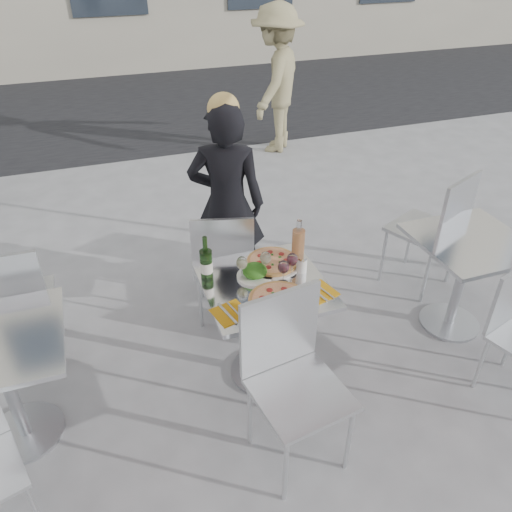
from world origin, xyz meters
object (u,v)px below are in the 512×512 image
object	(u,v)px
side_chair_lfar	(15,298)
side_chair_rfar	(438,224)
chair_far	(223,258)
napkin_right	(319,292)
salad_plate	(255,272)
napkin_left	(230,313)
wineglass_white_a	(242,264)
pedestrian_b	(276,80)
carafe	(298,245)
sugar_shaker	(302,264)
chair_near	(291,368)
woman_diner	(227,205)
wineglass_white_b	(265,259)
pizza_near	(279,300)
wine_bottle	(206,263)
main_table	(264,310)
side_table_left	(1,370)
wineglass_red_a	(283,268)
side_table_right	(465,265)
pizza_far	(272,262)
wineglass_red_b	(292,260)

from	to	relation	value
side_chair_lfar	side_chair_rfar	xyz separation A→B (m)	(3.06, -0.14, 0.04)
chair_far	napkin_right	bearing A→B (deg)	128.34
salad_plate	napkin_left	world-z (taller)	salad_plate
salad_plate	wineglass_white_a	distance (m)	0.11
pedestrian_b	wineglass_white_a	size ratio (longest dim) A/B	11.43
carafe	sugar_shaker	bearing A→B (deg)	-101.68
carafe	napkin_left	world-z (taller)	carafe
side_chair_lfar	side_chair_rfar	size ratio (longest dim) A/B	0.93
wineglass_white_a	napkin_right	distance (m)	0.48
chair_near	wineglass_white_a	distance (m)	0.69
woman_diner	wineglass_white_b	bearing A→B (deg)	110.30
side_chair_lfar	pizza_near	xyz separation A→B (m)	(1.48, -0.80, 0.20)
wine_bottle	wineglass_white_b	distance (m)	0.35
side_chair_rfar	wineglass_white_b	size ratio (longest dim) A/B	6.50
main_table	side_table_left	bearing A→B (deg)	180.00
wineglass_red_a	napkin_right	world-z (taller)	wineglass_red_a
side_table_right	salad_plate	xyz separation A→B (m)	(-1.53, 0.08, 0.25)
side_chair_rfar	wine_bottle	size ratio (longest dim) A/B	3.47
side_chair_rfar	pizza_far	size ratio (longest dim) A/B	2.85
side_table_right	pizza_far	distance (m)	1.41
woman_diner	wineglass_white_b	distance (m)	0.89
sugar_shaker	wineglass_red_b	world-z (taller)	wineglass_red_b
woman_diner	wine_bottle	distance (m)	0.91
side_table_right	wineglass_white_b	size ratio (longest dim) A/B	4.76
side_table_right	sugar_shaker	world-z (taller)	sugar_shaker
chair_far	side_chair_lfar	world-z (taller)	side_chair_lfar
main_table	side_table_right	distance (m)	1.50
main_table	side_chair_rfar	distance (m)	1.67
pizza_near	sugar_shaker	xyz separation A→B (m)	(0.24, 0.24, 0.04)
side_table_right	side_chair_rfar	xyz separation A→B (m)	(0.10, 0.46, 0.07)
pedestrian_b	side_chair_lfar	bearing A→B (deg)	-6.22
wineglass_white_a	wineglass_red_a	world-z (taller)	same
pizza_near	side_table_right	bearing A→B (deg)	7.51
pedestrian_b	wineglass_red_a	bearing A→B (deg)	16.52
main_table	salad_plate	world-z (taller)	salad_plate
woman_diner	sugar_shaker	size ratio (longest dim) A/B	14.60
chair_far	woman_diner	bearing A→B (deg)	-96.37
side_table_right	carafe	bearing A→B (deg)	172.56
sugar_shaker	side_chair_lfar	bearing A→B (deg)	161.78
chair_near	pedestrian_b	bearing A→B (deg)	61.22
sugar_shaker	side_table_left	bearing A→B (deg)	-178.69
chair_near	salad_plate	distance (m)	0.66
side_chair_rfar	wineglass_red_a	distance (m)	1.59
woman_diner	sugar_shaker	xyz separation A→B (m)	(0.20, -0.94, 0.02)
wineglass_white_a	wineglass_white_b	size ratio (longest dim) A/B	1.00
sugar_shaker	chair_near	bearing A→B (deg)	-117.72
side_table_left	wineglass_red_a	world-z (taller)	wineglass_red_a
wine_bottle	wineglass_white_a	distance (m)	0.21
sugar_shaker	pizza_far	bearing A→B (deg)	136.92
pizza_far	side_chair_lfar	bearing A→B (deg)	164.63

